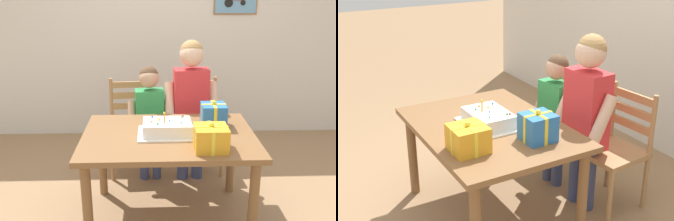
# 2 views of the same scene
# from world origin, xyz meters

# --- Properties ---
(ground_plane) EXTENTS (20.00, 20.00, 0.00)m
(ground_plane) POSITION_xyz_m (0.00, 0.00, 0.00)
(ground_plane) COLOR #997551
(dining_table) EXTENTS (1.30, 0.95, 0.72)m
(dining_table) POSITION_xyz_m (0.00, 0.00, 0.63)
(dining_table) COLOR brown
(dining_table) RESTS_ON ground
(birthday_cake) EXTENTS (0.44, 0.34, 0.19)m
(birthday_cake) POSITION_xyz_m (-0.01, -0.00, 0.77)
(birthday_cake) COLOR white
(birthday_cake) RESTS_ON dining_table
(gift_box_red_large) EXTENTS (0.23, 0.22, 0.20)m
(gift_box_red_large) POSITION_xyz_m (0.28, -0.29, 0.81)
(gift_box_red_large) COLOR gold
(gift_box_red_large) RESTS_ON dining_table
(gift_box_beside_cake) EXTENTS (0.20, 0.21, 0.22)m
(gift_box_beside_cake) POSITION_xyz_m (0.36, 0.16, 0.81)
(gift_box_beside_cake) COLOR #286BB7
(gift_box_beside_cake) RESTS_ON dining_table
(chair_left) EXTENTS (0.45, 0.45, 0.92)m
(chair_left) POSITION_xyz_m (-0.34, 0.89, 0.47)
(chair_left) COLOR #A87A4C
(chair_left) RESTS_ON ground
(chair_right) EXTENTS (0.45, 0.45, 0.92)m
(chair_right) POSITION_xyz_m (0.33, 0.89, 0.47)
(chair_right) COLOR #A87A4C
(chair_right) RESTS_ON ground
(child_older) EXTENTS (0.49, 0.28, 1.34)m
(child_older) POSITION_xyz_m (0.23, 0.67, 0.82)
(child_older) COLOR #38426B
(child_older) RESTS_ON ground
(child_younger) EXTENTS (0.41, 0.24, 1.11)m
(child_younger) POSITION_xyz_m (-0.15, 0.67, 0.67)
(child_younger) COLOR #38426B
(child_younger) RESTS_ON ground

